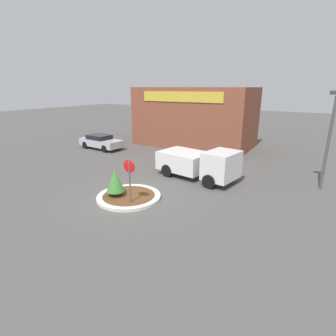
{
  "coord_description": "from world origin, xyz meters",
  "views": [
    {
      "loc": [
        8.47,
        -10.03,
        5.72
      ],
      "look_at": [
        1.18,
        2.12,
        1.32
      ],
      "focal_mm": 28.0,
      "sensor_mm": 36.0,
      "label": 1
    }
  ],
  "objects_px": {
    "parked_sedan_silver": "(101,142)",
    "light_pole": "(330,133)",
    "stop_sign": "(129,174)",
    "utility_truck": "(199,163)"
  },
  "relations": [
    {
      "from": "stop_sign",
      "to": "light_pole",
      "type": "distance_m",
      "value": 11.17
    },
    {
      "from": "utility_truck",
      "to": "parked_sedan_silver",
      "type": "height_order",
      "value": "utility_truck"
    },
    {
      "from": "parked_sedan_silver",
      "to": "light_pole",
      "type": "height_order",
      "value": "light_pole"
    },
    {
      "from": "stop_sign",
      "to": "utility_truck",
      "type": "height_order",
      "value": "stop_sign"
    },
    {
      "from": "stop_sign",
      "to": "utility_truck",
      "type": "relative_size",
      "value": 0.43
    },
    {
      "from": "parked_sedan_silver",
      "to": "light_pole",
      "type": "bearing_deg",
      "value": 1.26
    },
    {
      "from": "stop_sign",
      "to": "parked_sedan_silver",
      "type": "height_order",
      "value": "stop_sign"
    },
    {
      "from": "light_pole",
      "to": "parked_sedan_silver",
      "type": "bearing_deg",
      "value": 176.9
    },
    {
      "from": "utility_truck",
      "to": "parked_sedan_silver",
      "type": "xyz_separation_m",
      "value": [
        -11.62,
        2.99,
        -0.34
      ]
    },
    {
      "from": "utility_truck",
      "to": "light_pole",
      "type": "height_order",
      "value": "light_pole"
    }
  ]
}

